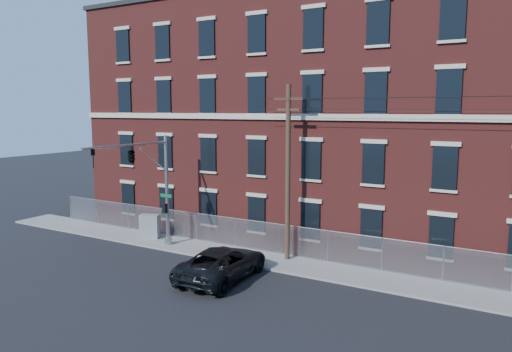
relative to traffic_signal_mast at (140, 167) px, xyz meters
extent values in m
plane|color=black|center=(6.00, -2.18, -5.39)|extent=(140.00, 140.00, 0.00)
cube|color=gray|center=(18.00, 2.82, -5.33)|extent=(65.00, 3.00, 0.12)
cube|color=maroon|center=(18.00, 11.82, 2.61)|extent=(55.00, 14.00, 16.00)
cube|color=#BBB19C|center=(18.00, 4.74, 2.91)|extent=(55.00, 0.18, 0.35)
cube|color=black|center=(-5.83, 4.76, -3.19)|extent=(1.20, 0.10, 2.20)
cube|color=black|center=(-5.83, 4.76, 0.41)|extent=(1.20, 0.10, 2.20)
cube|color=black|center=(-5.83, 4.76, 4.21)|extent=(1.20, 0.10, 2.20)
cube|color=black|center=(-5.83, 4.76, 7.81)|extent=(1.20, 0.10, 2.20)
cube|color=black|center=(-2.17, 4.76, -3.19)|extent=(1.20, 0.10, 2.20)
cube|color=black|center=(-2.17, 4.76, 0.41)|extent=(1.20, 0.10, 2.20)
cube|color=black|center=(-2.17, 4.76, 4.21)|extent=(1.20, 0.10, 2.20)
cube|color=black|center=(-2.17, 4.76, 7.81)|extent=(1.20, 0.10, 2.20)
cube|color=black|center=(1.50, 4.76, -3.19)|extent=(1.20, 0.10, 2.20)
cube|color=black|center=(1.50, 4.76, 0.41)|extent=(1.20, 0.10, 2.20)
cube|color=black|center=(1.50, 4.76, 4.21)|extent=(1.20, 0.10, 2.20)
cube|color=black|center=(1.50, 4.76, 7.81)|extent=(1.20, 0.10, 2.20)
cube|color=black|center=(5.17, 4.76, -3.19)|extent=(1.20, 0.10, 2.20)
cube|color=black|center=(5.17, 4.76, 0.41)|extent=(1.20, 0.10, 2.20)
cube|color=black|center=(5.17, 4.76, 4.21)|extent=(1.20, 0.10, 2.20)
cube|color=black|center=(5.17, 4.76, 7.81)|extent=(1.20, 0.10, 2.20)
cube|color=black|center=(8.83, 4.76, -3.19)|extent=(1.20, 0.10, 2.20)
cube|color=black|center=(8.83, 4.76, 0.41)|extent=(1.20, 0.10, 2.20)
cube|color=black|center=(8.83, 4.76, 4.21)|extent=(1.20, 0.10, 2.20)
cube|color=black|center=(8.83, 4.76, 7.81)|extent=(1.20, 0.10, 2.20)
cube|color=black|center=(12.50, 4.76, -3.19)|extent=(1.20, 0.10, 2.20)
cube|color=black|center=(12.50, 4.76, 0.41)|extent=(1.20, 0.10, 2.20)
cube|color=black|center=(12.50, 4.76, 4.21)|extent=(1.20, 0.10, 2.20)
cube|color=black|center=(12.50, 4.76, 7.81)|extent=(1.20, 0.10, 2.20)
cube|color=black|center=(16.17, 4.76, -3.19)|extent=(1.20, 0.10, 2.20)
cube|color=black|center=(16.17, 4.76, 0.41)|extent=(1.20, 0.10, 2.20)
cube|color=black|center=(16.17, 4.76, 4.21)|extent=(1.20, 0.10, 2.20)
cube|color=black|center=(16.17, 4.76, 7.81)|extent=(1.20, 0.10, 2.20)
cube|color=#A5A8AD|center=(18.00, 4.12, -4.37)|extent=(59.00, 0.02, 1.80)
cylinder|color=#9EA0A5|center=(18.00, 4.12, -3.47)|extent=(59.00, 0.04, 0.04)
cylinder|color=#9EA0A5|center=(-11.50, 4.12, -4.37)|extent=(0.06, 0.06, 1.85)
cylinder|color=#9EA0A5|center=(-8.39, 4.12, -4.37)|extent=(0.06, 0.06, 1.85)
cylinder|color=#9EA0A5|center=(-5.29, 4.12, -4.37)|extent=(0.06, 0.06, 1.85)
cylinder|color=#9EA0A5|center=(-2.18, 4.12, -4.37)|extent=(0.06, 0.06, 1.85)
cylinder|color=#9EA0A5|center=(0.92, 4.12, -4.37)|extent=(0.06, 0.06, 1.85)
cylinder|color=#9EA0A5|center=(4.03, 4.12, -4.37)|extent=(0.06, 0.06, 1.85)
cylinder|color=#9EA0A5|center=(7.13, 4.12, -4.37)|extent=(0.06, 0.06, 1.85)
cylinder|color=#9EA0A5|center=(10.24, 4.12, -4.37)|extent=(0.06, 0.06, 1.85)
cylinder|color=#9EA0A5|center=(13.34, 4.12, -4.37)|extent=(0.06, 0.06, 1.85)
cylinder|color=#9EA0A5|center=(16.45, 4.12, -4.37)|extent=(0.06, 0.06, 1.85)
cylinder|color=#9EA0A5|center=(0.00, 2.32, -1.77)|extent=(0.22, 0.22, 7.00)
cylinder|color=#9EA0A5|center=(0.00, 2.32, -5.07)|extent=(0.50, 0.50, 0.40)
cylinder|color=#9EA0A5|center=(0.00, -0.93, 1.33)|extent=(0.14, 6.50, 0.14)
cylinder|color=#9EA0A5|center=(0.00, 1.12, 0.33)|extent=(0.08, 2.18, 1.56)
cube|color=#0C592D|center=(0.05, 2.17, -2.07)|extent=(0.90, 0.03, 0.22)
cube|color=black|center=(0.00, 2.07, -2.87)|extent=(0.25, 0.25, 0.60)
imported|color=black|center=(0.00, -3.48, 0.78)|extent=(0.16, 0.20, 1.00)
imported|color=black|center=(0.00, -0.68, 0.78)|extent=(0.53, 2.48, 1.00)
cylinder|color=#483324|center=(8.00, 3.42, -0.27)|extent=(0.28, 0.28, 10.00)
cube|color=#483324|center=(8.00, 3.42, 3.93)|extent=(1.80, 0.12, 0.12)
cube|color=#483324|center=(8.00, 3.42, 3.33)|extent=(1.40, 0.12, 0.12)
imported|color=black|center=(6.44, -0.96, -4.56)|extent=(3.07, 6.12, 1.66)
cube|color=gray|center=(-2.07, 2.90, -4.47)|extent=(1.43, 1.05, 1.61)
camera|label=1|loc=(20.13, -21.05, 3.35)|focal=34.03mm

